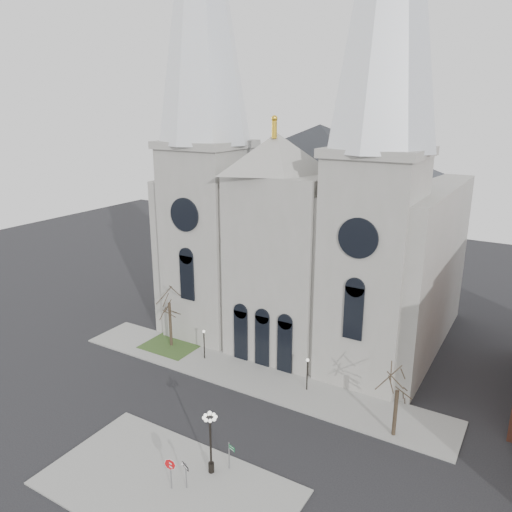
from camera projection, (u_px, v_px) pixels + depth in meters
The scene contains 13 objects.
ground at pixel (180, 436), 40.79m from camera, with size 160.00×160.00×0.00m, color black.
sidewalk_near at pixel (167, 487), 35.18m from camera, with size 18.00×10.00×0.14m, color gray.
sidewalk_far at pixel (250, 376), 49.80m from camera, with size 40.00×6.00×0.14m, color gray.
grass_patch at pixel (171, 346), 56.05m from camera, with size 6.00×5.00×0.18m, color #344A20.
cathedral at pixel (306, 177), 54.29m from camera, with size 33.00×26.66×54.00m.
tree_left at pixel (169, 300), 54.48m from camera, with size 3.20×3.20×7.50m.
tree_right at pixel (398, 388), 39.51m from camera, with size 3.20×3.20×6.00m.
ped_lamp_left at pixel (204, 339), 52.53m from camera, with size 0.32×0.32×3.26m.
ped_lamp_right at pixel (307, 369), 46.61m from camera, with size 0.32×0.32×3.26m.
stop_sign at pixel (171, 467), 34.47m from camera, with size 0.88×0.18×2.46m.
globe_lamp at pixel (210, 434), 35.63m from camera, with size 1.20×1.20×5.12m.
one_way_sign at pixel (186, 471), 34.63m from camera, with size 0.83×0.40×2.04m.
street_name_sign at pixel (230, 454), 36.47m from camera, with size 0.69×0.25×2.23m.
Camera 1 is at (23.31, -26.69, 25.77)m, focal length 35.00 mm.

